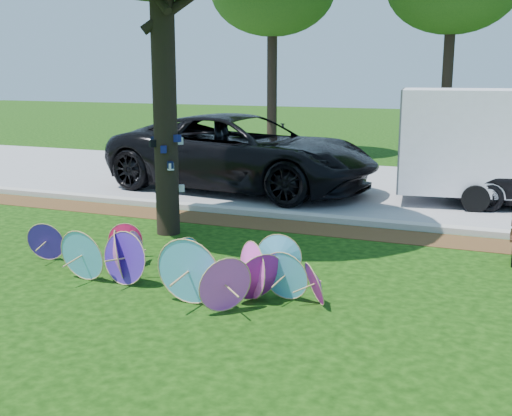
{
  "coord_description": "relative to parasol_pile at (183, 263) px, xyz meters",
  "views": [
    {
      "loc": [
        4.24,
        -7.26,
        3.06
      ],
      "look_at": [
        0.5,
        2.0,
        0.9
      ],
      "focal_mm": 45.0,
      "sensor_mm": 36.0,
      "label": 1
    }
  ],
  "objects": [
    {
      "name": "mulch_strip",
      "position": [
        -0.01,
        4.06,
        -0.37
      ],
      "size": [
        90.0,
        1.0,
        0.01
      ],
      "primitive_type": "cube",
      "color": "#472D16",
      "rests_on": "ground"
    },
    {
      "name": "ground",
      "position": [
        -0.01,
        -0.44,
        -0.38
      ],
      "size": [
        90.0,
        90.0,
        0.0
      ],
      "primitive_type": "plane",
      "color": "black",
      "rests_on": "ground"
    },
    {
      "name": "parasol_pile",
      "position": [
        0.0,
        0.0,
        0.0
      ],
      "size": [
        5.31,
        2.07,
        0.94
      ],
      "color": "#BA1D9E",
      "rests_on": "ground"
    },
    {
      "name": "cargo_trailer",
      "position": [
        3.4,
        7.87,
        1.09
      ],
      "size": [
        3.57,
        2.53,
        2.93
      ],
      "primitive_type": "cube",
      "rotation": [
        0.0,
        0.0,
        0.13
      ],
      "color": "white",
      "rests_on": "ground"
    },
    {
      "name": "black_van",
      "position": [
        -2.25,
        7.37,
        0.59
      ],
      "size": [
        7.32,
        4.01,
        1.94
      ],
      "primitive_type": "imported",
      "rotation": [
        0.0,
        0.0,
        1.46
      ],
      "color": "black",
      "rests_on": "ground"
    },
    {
      "name": "street",
      "position": [
        -0.01,
        8.91,
        -0.37
      ],
      "size": [
        90.0,
        8.0,
        0.01
      ],
      "primitive_type": "cube",
      "color": "gray",
      "rests_on": "ground"
    },
    {
      "name": "curb",
      "position": [
        -0.01,
        4.76,
        -0.32
      ],
      "size": [
        90.0,
        0.3,
        0.12
      ],
      "primitive_type": "cube",
      "color": "#B7B5AD",
      "rests_on": "ground"
    }
  ]
}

